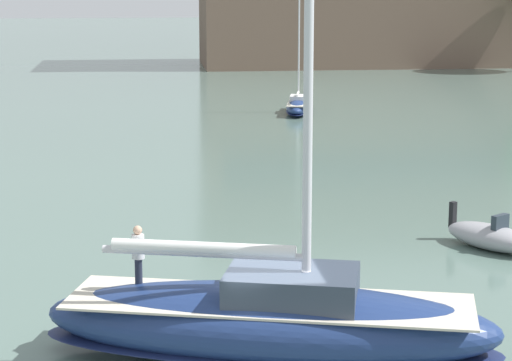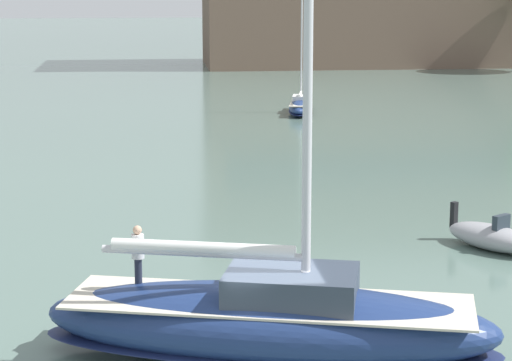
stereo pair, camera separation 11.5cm
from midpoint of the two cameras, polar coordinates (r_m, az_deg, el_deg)
name	(u,v)px [view 2 (the right image)]	position (r m, az deg, el deg)	size (l,w,h in m)	color
ground_plane	(269,360)	(26.31, 0.85, -10.23)	(400.00, 400.00, 0.00)	slate
sailboat_main	(270,320)	(25.91, 0.92, -7.95)	(12.43, 6.43, 16.44)	navy
sailboat_moored_far_slip	(301,105)	(71.29, 2.61, 4.31)	(2.82, 6.18, 8.22)	navy
motor_tender	(492,237)	(37.23, 13.41, -3.15)	(3.31, 3.98, 1.45)	#99999E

